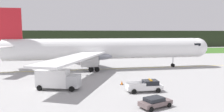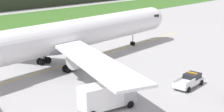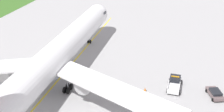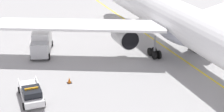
{
  "view_description": "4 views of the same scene",
  "coord_description": "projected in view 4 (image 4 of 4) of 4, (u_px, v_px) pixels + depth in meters",
  "views": [
    {
      "loc": [
        -4.02,
        -45.67,
        9.28
      ],
      "look_at": [
        4.59,
        7.53,
        3.34
      ],
      "focal_mm": 33.92,
      "sensor_mm": 36.0,
      "label": 1
    },
    {
      "loc": [
        -34.24,
        -35.37,
        16.5
      ],
      "look_at": [
        2.55,
        -2.65,
        3.29
      ],
      "focal_mm": 52.32,
      "sensor_mm": 36.0,
      "label": 2
    },
    {
      "loc": [
        -42.8,
        -16.75,
        29.35
      ],
      "look_at": [
        7.01,
        -2.02,
        4.54
      ],
      "focal_mm": 48.59,
      "sensor_mm": 36.0,
      "label": 3
    },
    {
      "loc": [
        43.13,
        -17.74,
        19.99
      ],
      "look_at": [
        2.96,
        -3.45,
        2.48
      ],
      "focal_mm": 58.74,
      "sensor_mm": 36.0,
      "label": 4
    }
  ],
  "objects": [
    {
      "name": "apron_cone",
      "position": [
        69.0,
        80.0,
        44.5
      ],
      "size": [
        0.57,
        0.57,
        0.71
      ],
      "color": "black",
      "rests_on": "ground"
    },
    {
      "name": "catering_truck",
      "position": [
        42.0,
        41.0,
        53.24
      ],
      "size": [
        7.41,
        4.23,
        3.44
      ],
      "color": "#B5B7BA",
      "rests_on": "ground"
    },
    {
      "name": "ground",
      "position": [
        128.0,
        62.0,
        50.68
      ],
      "size": [
        320.0,
        320.0,
        0.0
      ],
      "primitive_type": "plane",
      "color": "#A2A0A1"
    },
    {
      "name": "airliner",
      "position": [
        188.0,
        26.0,
        49.03
      ],
      "size": [
        58.49,
        49.71,
        14.98
      ],
      "color": "white",
      "rests_on": "ground"
    },
    {
      "name": "taxiway_centerline_main",
      "position": [
        188.0,
        63.0,
        50.4
      ],
      "size": [
        77.99,
        2.44,
        0.01
      ],
      "primitive_type": "cube",
      "rotation": [
        0.0,
        0.0,
        0.03
      ],
      "color": "yellow",
      "rests_on": "ground"
    },
    {
      "name": "ops_pickup_truck",
      "position": [
        31.0,
        93.0,
        40.31
      ],
      "size": [
        5.71,
        2.41,
        1.94
      ],
      "color": "white",
      "rests_on": "ground"
    }
  ]
}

